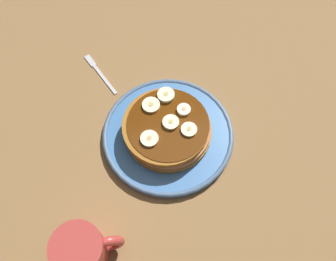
{
  "coord_description": "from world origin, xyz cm",
  "views": [
    {
      "loc": [
        -7.52,
        -32.13,
        67.7
      ],
      "look_at": [
        0.0,
        0.0,
        2.76
      ],
      "focal_mm": 38.73,
      "sensor_mm": 36.0,
      "label": 1
    }
  ],
  "objects_px": {
    "pancake_stack": "(168,129)",
    "fork": "(99,72)",
    "banana_slice_0": "(171,123)",
    "plate": "(168,134)",
    "banana_slice_2": "(151,105)",
    "banana_slice_3": "(189,130)",
    "banana_slice_5": "(149,139)",
    "banana_slice_1": "(166,95)",
    "coffee_mug": "(82,250)",
    "banana_slice_4": "(184,110)"
  },
  "relations": [
    {
      "from": "pancake_stack",
      "to": "fork",
      "type": "height_order",
      "value": "pancake_stack"
    },
    {
      "from": "banana_slice_0",
      "to": "plate",
      "type": "bearing_deg",
      "value": 174.73
    },
    {
      "from": "banana_slice_2",
      "to": "fork",
      "type": "relative_size",
      "value": 0.29
    },
    {
      "from": "banana_slice_3",
      "to": "banana_slice_5",
      "type": "distance_m",
      "value": 0.08
    },
    {
      "from": "pancake_stack",
      "to": "plate",
      "type": "bearing_deg",
      "value": 75.97
    },
    {
      "from": "banana_slice_1",
      "to": "banana_slice_2",
      "type": "xyz_separation_m",
      "value": [
        -0.03,
        -0.02,
        -0.0
      ]
    },
    {
      "from": "banana_slice_1",
      "to": "banana_slice_5",
      "type": "relative_size",
      "value": 1.0
    },
    {
      "from": "banana_slice_1",
      "to": "banana_slice_5",
      "type": "height_order",
      "value": "banana_slice_1"
    },
    {
      "from": "banana_slice_0",
      "to": "banana_slice_2",
      "type": "relative_size",
      "value": 0.91
    },
    {
      "from": "banana_slice_0",
      "to": "fork",
      "type": "xyz_separation_m",
      "value": [
        -0.12,
        0.2,
        -0.06
      ]
    },
    {
      "from": "banana_slice_3",
      "to": "pancake_stack",
      "type": "bearing_deg",
      "value": 149.73
    },
    {
      "from": "banana_slice_2",
      "to": "coffee_mug",
      "type": "distance_m",
      "value": 0.3
    },
    {
      "from": "fork",
      "to": "banana_slice_3",
      "type": "bearing_deg",
      "value": -55.07
    },
    {
      "from": "banana_slice_0",
      "to": "banana_slice_3",
      "type": "distance_m",
      "value": 0.04
    },
    {
      "from": "pancake_stack",
      "to": "banana_slice_5",
      "type": "height_order",
      "value": "banana_slice_5"
    },
    {
      "from": "banana_slice_1",
      "to": "banana_slice_5",
      "type": "xyz_separation_m",
      "value": [
        -0.05,
        -0.09,
        -0.0
      ]
    },
    {
      "from": "banana_slice_2",
      "to": "banana_slice_3",
      "type": "distance_m",
      "value": 0.09
    },
    {
      "from": "plate",
      "to": "banana_slice_2",
      "type": "xyz_separation_m",
      "value": [
        -0.02,
        0.05,
        0.05
      ]
    },
    {
      "from": "banana_slice_5",
      "to": "coffee_mug",
      "type": "bearing_deg",
      "value": -132.01
    },
    {
      "from": "banana_slice_0",
      "to": "banana_slice_2",
      "type": "xyz_separation_m",
      "value": [
        -0.03,
        0.05,
        -0.0
      ]
    },
    {
      "from": "banana_slice_2",
      "to": "banana_slice_0",
      "type": "bearing_deg",
      "value": -58.51
    },
    {
      "from": "banana_slice_3",
      "to": "coffee_mug",
      "type": "height_order",
      "value": "coffee_mug"
    },
    {
      "from": "pancake_stack",
      "to": "banana_slice_4",
      "type": "height_order",
      "value": "banana_slice_4"
    },
    {
      "from": "banana_slice_1",
      "to": "coffee_mug",
      "type": "height_order",
      "value": "coffee_mug"
    },
    {
      "from": "fork",
      "to": "banana_slice_2",
      "type": "bearing_deg",
      "value": -57.95
    },
    {
      "from": "plate",
      "to": "banana_slice_0",
      "type": "relative_size",
      "value": 8.27
    },
    {
      "from": "banana_slice_1",
      "to": "plate",
      "type": "bearing_deg",
      "value": -99.34
    },
    {
      "from": "banana_slice_2",
      "to": "coffee_mug",
      "type": "bearing_deg",
      "value": -125.33
    },
    {
      "from": "banana_slice_3",
      "to": "banana_slice_5",
      "type": "xyz_separation_m",
      "value": [
        -0.08,
        -0.0,
        0.0
      ]
    },
    {
      "from": "banana_slice_2",
      "to": "banana_slice_4",
      "type": "relative_size",
      "value": 1.31
    },
    {
      "from": "banana_slice_4",
      "to": "fork",
      "type": "distance_m",
      "value": 0.24
    },
    {
      "from": "fork",
      "to": "banana_slice_1",
      "type": "bearing_deg",
      "value": -46.32
    },
    {
      "from": "banana_slice_1",
      "to": "fork",
      "type": "distance_m",
      "value": 0.19
    },
    {
      "from": "banana_slice_1",
      "to": "fork",
      "type": "relative_size",
      "value": 0.28
    },
    {
      "from": "fork",
      "to": "banana_slice_4",
      "type": "bearing_deg",
      "value": -48.5
    },
    {
      "from": "coffee_mug",
      "to": "fork",
      "type": "relative_size",
      "value": 0.98
    },
    {
      "from": "banana_slice_1",
      "to": "banana_slice_3",
      "type": "bearing_deg",
      "value": -73.31
    },
    {
      "from": "banana_slice_0",
      "to": "banana_slice_2",
      "type": "bearing_deg",
      "value": 121.49
    },
    {
      "from": "banana_slice_0",
      "to": "pancake_stack",
      "type": "bearing_deg",
      "value": -168.72
    },
    {
      "from": "plate",
      "to": "banana_slice_5",
      "type": "height_order",
      "value": "banana_slice_5"
    },
    {
      "from": "banana_slice_5",
      "to": "fork",
      "type": "height_order",
      "value": "banana_slice_5"
    },
    {
      "from": "banana_slice_4",
      "to": "coffee_mug",
      "type": "distance_m",
      "value": 0.32
    },
    {
      "from": "banana_slice_0",
      "to": "banana_slice_1",
      "type": "height_order",
      "value": "banana_slice_1"
    },
    {
      "from": "banana_slice_1",
      "to": "banana_slice_4",
      "type": "height_order",
      "value": "banana_slice_1"
    },
    {
      "from": "banana_slice_0",
      "to": "banana_slice_3",
      "type": "xyz_separation_m",
      "value": [
        0.03,
        -0.02,
        -0.0
      ]
    },
    {
      "from": "banana_slice_3",
      "to": "banana_slice_5",
      "type": "height_order",
      "value": "same"
    },
    {
      "from": "banana_slice_0",
      "to": "coffee_mug",
      "type": "xyz_separation_m",
      "value": [
        -0.2,
        -0.19,
        -0.02
      ]
    },
    {
      "from": "coffee_mug",
      "to": "fork",
      "type": "xyz_separation_m",
      "value": [
        0.08,
        0.39,
        -0.04
      ]
    },
    {
      "from": "pancake_stack",
      "to": "banana_slice_5",
      "type": "distance_m",
      "value": 0.05
    },
    {
      "from": "banana_slice_4",
      "to": "coffee_mug",
      "type": "bearing_deg",
      "value": -137.02
    }
  ]
}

